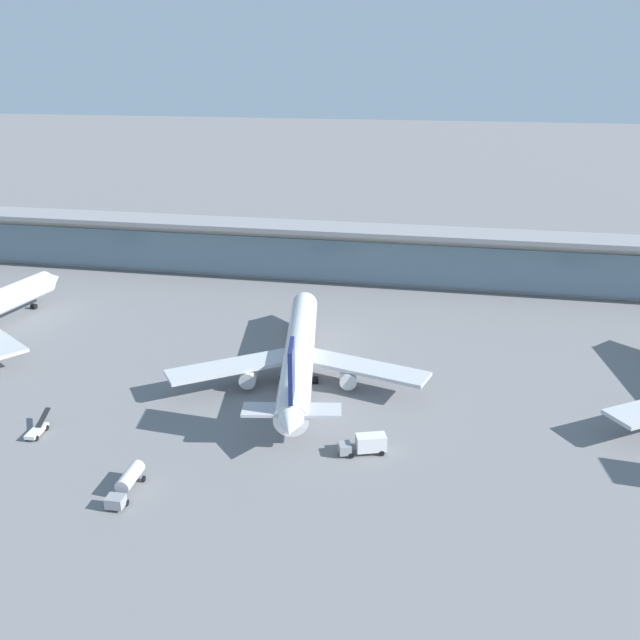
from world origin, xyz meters
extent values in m
plane|color=slate|center=(0.00, 0.00, 0.00)|extent=(1200.00, 1200.00, 0.00)
cone|color=white|center=(-73.00, 34.75, 5.31)|extent=(6.12, 5.73, 5.48)
cube|color=black|center=(-73.43, 31.57, 6.28)|extent=(4.47, 2.86, 0.68)
cylinder|color=black|center=(-74.02, 27.27, 0.68)|extent=(1.33, 1.50, 1.35)
cylinder|color=white|center=(-1.87, 3.23, 5.31)|extent=(14.90, 53.20, 5.59)
cone|color=white|center=(-6.97, 31.54, 5.31)|extent=(6.29, 5.93, 5.48)
cone|color=white|center=(3.17, -24.80, 5.86)|extent=(6.05, 6.95, 5.04)
cube|color=black|center=(-6.40, 28.39, 6.28)|extent=(4.54, 3.02, 0.68)
cube|color=#B7BABF|center=(-12.88, -3.70, 4.33)|extent=(23.11, 19.22, 0.68)
cube|color=#B7BABF|center=(10.86, 0.57, 4.33)|extent=(24.88, 12.51, 0.68)
cylinder|color=silver|center=(-9.93, -3.74, 2.40)|extent=(3.76, 4.53, 3.09)
cylinder|color=silver|center=(8.11, -0.49, 2.40)|extent=(3.76, 4.53, 3.09)
cube|color=#141E51|center=(2.31, -20.03, 12.44)|extent=(1.86, 6.76, 8.68)
cube|color=#B7BABF|center=(2.48, -20.98, 6.14)|extent=(15.94, 6.91, 0.48)
cylinder|color=black|center=(-4.40, -0.16, 0.68)|extent=(1.38, 1.53, 1.35)
cylinder|color=black|center=(1.68, 0.93, 0.68)|extent=(1.38, 1.53, 1.35)
cylinder|color=black|center=(-5.63, 24.12, 0.68)|extent=(1.38, 1.53, 1.35)
cube|color=gray|center=(11.12, -22.37, 1.20)|extent=(2.46, 2.76, 1.50)
cube|color=black|center=(10.36, -22.64, 1.50)|extent=(0.80, 1.99, 0.70)
cube|color=silver|center=(14.99, -21.02, 1.85)|extent=(5.10, 3.69, 2.50)
cylinder|color=black|center=(12.22, -23.11, 0.45)|extent=(0.94, 0.56, 0.90)
cylinder|color=black|center=(11.52, -21.11, 0.45)|extent=(0.94, 0.56, 0.90)
cylinder|color=black|center=(16.75, -21.52, 0.45)|extent=(0.94, 0.56, 0.90)
cylinder|color=black|center=(16.06, -19.53, 0.45)|extent=(0.94, 0.56, 0.90)
cube|color=silver|center=(-38.87, -26.29, 0.75)|extent=(2.17, 4.93, 0.60)
cube|color=black|center=(-39.06, -23.87, 1.84)|extent=(1.21, 4.01, 1.72)
cylinder|color=black|center=(-39.82, -24.68, 0.45)|extent=(0.35, 0.92, 0.90)
cylinder|color=black|center=(-38.17, -24.55, 0.45)|extent=(0.35, 0.92, 0.90)
cylinder|color=black|center=(-39.56, -28.03, 0.45)|extent=(0.35, 0.92, 0.90)
cylinder|color=black|center=(-37.91, -27.90, 0.45)|extent=(0.35, 0.92, 0.90)
cube|color=gray|center=(-17.11, -41.66, 1.20)|extent=(2.46, 2.08, 1.50)
cylinder|color=silver|center=(-17.26, -36.86, 1.90)|extent=(2.28, 5.66, 2.10)
cylinder|color=black|center=(-16.03, -40.67, 0.45)|extent=(0.31, 0.91, 0.90)
cylinder|color=black|center=(-18.24, -40.74, 0.45)|extent=(0.31, 0.91, 0.90)
cylinder|color=black|center=(-16.22, -34.97, 0.45)|extent=(0.31, 0.91, 0.90)
cylinder|color=black|center=(-18.42, -35.04, 0.45)|extent=(0.31, 0.91, 0.90)
cube|color=#B2ADA3|center=(0.00, 66.05, 7.00)|extent=(273.39, 8.00, 14.00)
cube|color=slate|center=(0.00, 61.75, 6.30)|extent=(267.92, 0.50, 11.20)
cube|color=gray|center=(0.00, 64.05, 14.60)|extent=(278.86, 12.80, 1.20)
camera|label=1|loc=(24.90, -110.92, 56.94)|focal=37.88mm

